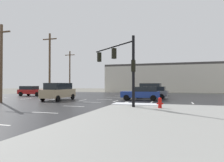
{
  "coord_description": "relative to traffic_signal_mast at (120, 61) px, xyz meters",
  "views": [
    {
      "loc": [
        8.17,
        -21.42,
        1.93
      ],
      "look_at": [
        -0.03,
        5.29,
        2.35
      ],
      "focal_mm": 32.11,
      "sensor_mm": 36.0,
      "label": 1
    }
  ],
  "objects": [
    {
      "name": "utility_pole_far",
      "position": [
        -12.46,
        7.93,
        0.83
      ],
      "size": [
        2.2,
        0.28,
        9.13
      ],
      "color": "brown",
      "rests_on": "ground_plane"
    },
    {
      "name": "road_asphalt",
      "position": [
        -3.8,
        4.79,
        -3.94
      ],
      "size": [
        44.0,
        44.0,
        0.02
      ],
      "primitive_type": "cube",
      "color": "#232326",
      "rests_on": "ground_plane"
    },
    {
      "name": "sedan_grey",
      "position": [
        1.61,
        10.42,
        -3.09
      ],
      "size": [
        4.62,
        2.24,
        1.58
      ],
      "rotation": [
        0.0,
        0.0,
        3.08
      ],
      "color": "slate",
      "rests_on": "road_asphalt"
    },
    {
      "name": "suv_tan",
      "position": [
        -8.7,
        4.26,
        -2.86
      ],
      "size": [
        2.26,
        4.88,
        2.03
      ],
      "rotation": [
        0.0,
        0.0,
        1.55
      ],
      "color": "tan",
      "rests_on": "road_asphalt"
    },
    {
      "name": "ground_plane",
      "position": [
        -3.8,
        4.79,
        -3.95
      ],
      "size": [
        120.0,
        120.0,
        0.0
      ],
      "primitive_type": "plane",
      "color": "slate"
    },
    {
      "name": "sedan_blue",
      "position": [
        0.81,
        6.99,
        -3.09
      ],
      "size": [
        4.62,
        2.23,
        1.58
      ],
      "rotation": [
        0.0,
        0.0,
        3.2
      ],
      "color": "navy",
      "rests_on": "road_asphalt"
    },
    {
      "name": "strip_building_background",
      "position": [
        1.33,
        34.6,
        -0.57
      ],
      "size": [
        26.77,
        8.0,
        6.76
      ],
      "color": "beige",
      "rests_on": "ground_plane"
    },
    {
      "name": "fire_hydrant",
      "position": [
        3.41,
        -1.31,
        -3.41
      ],
      "size": [
        0.48,
        0.26,
        0.79
      ],
      "color": "red",
      "rests_on": "sidewalk_corner"
    },
    {
      "name": "utility_pole_distant",
      "position": [
        -16.64,
        21.27,
        0.71
      ],
      "size": [
        2.2,
        0.28,
        8.89
      ],
      "color": "brown",
      "rests_on": "ground_plane"
    },
    {
      "name": "sedan_red",
      "position": [
        -17.36,
        10.26,
        -3.09
      ],
      "size": [
        4.55,
        2.05,
        1.58
      ],
      "rotation": [
        0.0,
        0.0,
        0.01
      ],
      "color": "#B21919",
      "rests_on": "road_asphalt"
    },
    {
      "name": "lane_markings",
      "position": [
        -2.59,
        3.41,
        -3.92
      ],
      "size": [
        36.15,
        36.15,
        0.01
      ],
      "color": "silver",
      "rests_on": "road_asphalt"
    },
    {
      "name": "suv_white",
      "position": [
        0.67,
        17.61,
        -2.86
      ],
      "size": [
        4.99,
        2.58,
        2.03
      ],
      "rotation": [
        0.0,
        0.0,
        -0.11
      ],
      "color": "white",
      "rests_on": "road_asphalt"
    },
    {
      "name": "traffic_signal_mast",
      "position": [
        0.0,
        0.0,
        0.0
      ],
      "size": [
        4.94,
        4.47,
        5.58
      ],
      "rotation": [
        0.0,
        0.0,
        2.41
      ],
      "color": "black",
      "rests_on": "sidewalk_corner"
    },
    {
      "name": "utility_pole_mid",
      "position": [
        -12.74,
        -0.18,
        0.33
      ],
      "size": [
        2.2,
        0.28,
        8.14
      ],
      "color": "brown",
      "rests_on": "ground_plane"
    },
    {
      "name": "snow_strip_curbside",
      "position": [
        1.2,
        0.79,
        -3.78
      ],
      "size": [
        4.0,
        1.6,
        0.06
      ],
      "primitive_type": "cube",
      "color": "white",
      "rests_on": "sidewalk_corner"
    }
  ]
}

